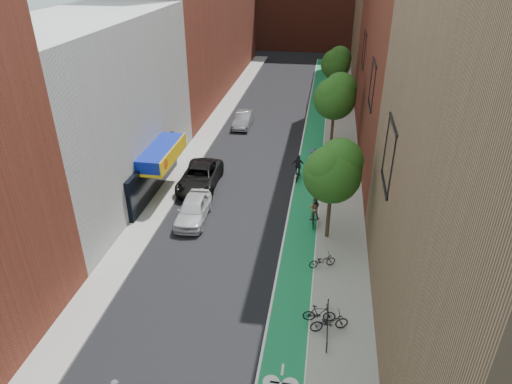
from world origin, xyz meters
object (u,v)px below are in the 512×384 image
at_px(parked_car_black, 200,177).
at_px(parked_car_white, 193,209).
at_px(parked_car_silver, 243,119).
at_px(cyclist_lane_near, 314,213).
at_px(cyclist_lane_mid, 298,170).
at_px(cyclist_lane_far, 312,161).

bearing_deg(parked_car_black, parked_car_white, -81.33).
xyz_separation_m(parked_car_silver, cyclist_lane_near, (7.76, -16.99, 0.09)).
height_order(parked_car_silver, cyclist_lane_mid, cyclist_lane_mid).
xyz_separation_m(cyclist_lane_mid, cyclist_lane_far, (1.01, 1.47, 0.15)).
bearing_deg(cyclist_lane_mid, cyclist_lane_near, 108.03).
height_order(parked_car_white, cyclist_lane_mid, cyclist_lane_mid).
relative_size(parked_car_white, parked_car_black, 0.79).
bearing_deg(parked_car_silver, parked_car_black, -94.11).
bearing_deg(cyclist_lane_far, parked_car_silver, -60.90).
distance_m(parked_car_white, cyclist_lane_far, 11.12).
xyz_separation_m(parked_car_white, cyclist_lane_far, (7.29, 8.40, 0.15)).
distance_m(cyclist_lane_mid, cyclist_lane_far, 1.79).
bearing_deg(cyclist_lane_far, cyclist_lane_near, 84.84).
bearing_deg(cyclist_lane_near, cyclist_lane_far, -88.53).
xyz_separation_m(parked_car_black, cyclist_lane_mid, (7.10, 2.34, -0.03)).
bearing_deg(parked_car_black, cyclist_lane_mid, 16.78).
distance_m(parked_car_black, parked_car_silver, 13.17).
bearing_deg(parked_car_silver, parked_car_white, -90.52).
height_order(parked_car_black, cyclist_lane_near, cyclist_lane_near).
height_order(parked_car_black, cyclist_lane_far, cyclist_lane_far).
relative_size(cyclist_lane_near, cyclist_lane_far, 0.97).
bearing_deg(cyclist_lane_near, parked_car_black, -26.27).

